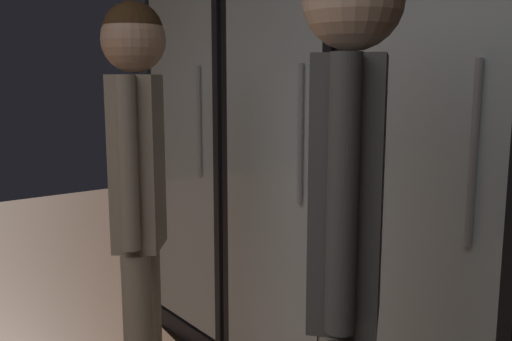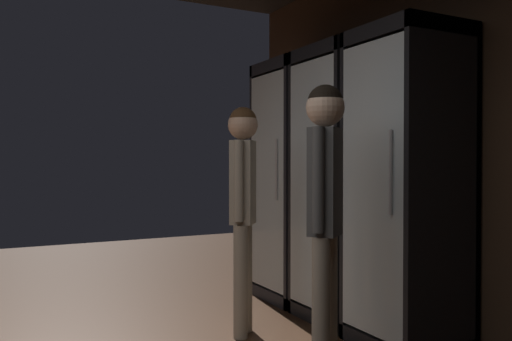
# 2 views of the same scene
# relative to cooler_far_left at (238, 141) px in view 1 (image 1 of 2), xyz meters

# --- Properties ---
(cooler_far_left) EXTENTS (0.65, 0.62, 2.06)m
(cooler_far_left) POSITION_rel_cooler_far_left_xyz_m (0.00, 0.00, 0.00)
(cooler_far_left) COLOR black
(cooler_far_left) RESTS_ON ground
(cooler_left) EXTENTS (0.65, 0.62, 2.06)m
(cooler_left) POSITION_rel_cooler_far_left_xyz_m (0.68, 0.00, -0.00)
(cooler_left) COLOR black
(cooler_left) RESTS_ON ground
(cooler_center) EXTENTS (0.65, 0.62, 2.06)m
(cooler_center) POSITION_rel_cooler_far_left_xyz_m (1.35, 0.00, -0.01)
(cooler_center) COLOR black
(cooler_center) RESTS_ON ground
(shopper_near) EXTENTS (0.25, 0.24, 1.57)m
(shopper_near) POSITION_rel_cooler_far_left_xyz_m (0.66, -0.89, -0.02)
(shopper_near) COLOR gray
(shopper_near) RESTS_ON ground
(shopper_far) EXTENTS (0.24, 0.26, 1.62)m
(shopper_far) POSITION_rel_cooler_far_left_xyz_m (1.52, -0.80, 0.02)
(shopper_far) COLOR gray
(shopper_far) RESTS_ON ground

